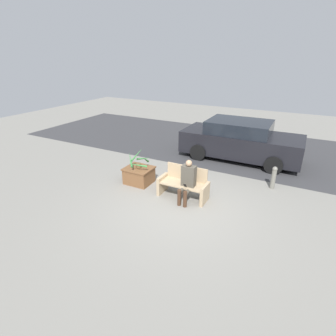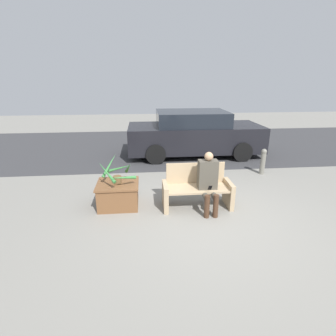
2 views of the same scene
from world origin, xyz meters
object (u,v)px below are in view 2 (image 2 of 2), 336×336
bench (197,188)px  person_seated (208,180)px  parked_car (194,134)px  planter_box (118,194)px  potted_plant (117,173)px  bollard_post (263,161)px

bench → person_seated: person_seated is taller
bench → parked_car: 3.83m
parked_car → person_seated: bearing=-96.7°
person_seated → planter_box: person_seated is taller
person_seated → planter_box: (-1.80, 0.33, -0.36)m
bench → person_seated: bearing=-44.5°
planter_box → potted_plant: bearing=39.1°
person_seated → bench: bearing=135.5°
person_seated → parked_car: (0.46, 3.94, 0.10)m
potted_plant → parked_car: size_ratio=0.17×
bench → parked_car: bearing=80.3°
planter_box → parked_car: size_ratio=0.19×
bench → bollard_post: size_ratio=1.96×
person_seated → parked_car: parked_car is taller
bench → bollard_post: (2.19, 1.70, -0.01)m
potted_plant → parked_car: 4.26m
person_seated → parked_car: bearing=83.3°
bench → person_seated: (0.18, -0.18, 0.25)m
potted_plant → bench: bearing=-5.4°
bench → person_seated: size_ratio=1.18×
planter_box → parked_car: 4.29m
person_seated → planter_box: size_ratio=1.41×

